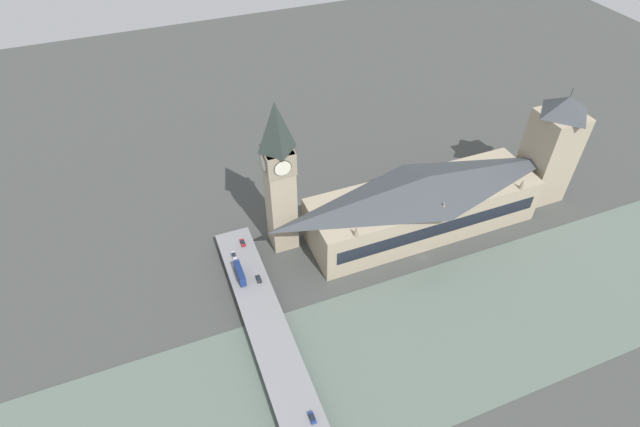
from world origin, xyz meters
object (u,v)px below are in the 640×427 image
parliament_hall (424,203)px  road_bridge (289,384)px  clock_tower (279,177)px  car_northbound_tail (312,418)px  victoria_tower (551,149)px  car_northbound_mid (234,255)px  car_southbound_tail (259,279)px  double_decker_bus_lead (240,273)px  car_northbound_lead (243,243)px

parliament_hall → road_bridge: (-54.82, 82.35, -10.33)m
clock_tower → car_northbound_tail: bearing=167.9°
parliament_hall → victoria_tower: bearing=-90.0°
parliament_hall → car_northbound_mid: parliament_hall is taller
parliament_hall → car_northbound_mid: 85.94m
car_northbound_tail → car_southbound_tail: size_ratio=1.04×
clock_tower → road_bridge: (-68.52, 20.88, -32.84)m
parliament_hall → clock_tower: size_ratio=1.47×
double_decker_bus_lead → car_northbound_tail: double_decker_bus_lead is taller
victoria_tower → car_northbound_lead: victoria_tower is taller
parliament_hall → clock_tower: bearing=77.4°
double_decker_bus_lead → clock_tower: bearing=-53.5°
car_northbound_mid → car_southbound_tail: car_southbound_tail is taller
double_decker_bus_lead → car_northbound_tail: bearing=-174.6°
clock_tower → car_northbound_mid: (-5.34, 23.61, -31.24)m
car_northbound_mid → car_southbound_tail: 17.45m
road_bridge → clock_tower: bearing=-16.9°
double_decker_bus_lead → car_northbound_mid: bearing=-1.8°
road_bridge → car_northbound_tail: (-14.36, -3.06, 1.66)m
road_bridge → car_northbound_tail: bearing=-168.0°
car_northbound_mid → car_northbound_tail: bearing=-175.7°
victoria_tower → car_northbound_lead: bearing=84.5°
victoria_tower → double_decker_bus_lead: bearing=91.6°
car_northbound_mid → double_decker_bus_lead: bearing=178.2°
victoria_tower → car_northbound_lead: (14.04, 145.01, -20.95)m
road_bridge → car_northbound_mid: 63.26m
car_northbound_mid → car_northbound_tail: size_ratio=1.04×
car_southbound_tail → car_northbound_tail: bearing=179.7°
road_bridge → double_decker_bus_lead: 51.00m
road_bridge → car_northbound_lead: (68.91, -2.69, 1.67)m
clock_tower → car_northbound_lead: (0.39, 18.18, -31.17)m
victoria_tower → car_northbound_mid: bearing=86.8°
victoria_tower → clock_tower: bearing=83.9°
car_northbound_tail → car_northbound_mid: bearing=4.3°
road_bridge → car_southbound_tail: 46.99m
clock_tower → parliament_hall: bearing=-102.6°
victoria_tower → car_northbound_lead: 147.18m
victoria_tower → car_southbound_tail: 146.05m
clock_tower → car_northbound_tail: 90.32m
car_northbound_tail → double_decker_bus_lead: bearing=5.4°
double_decker_bus_lead → car_northbound_tail: size_ratio=2.71×
clock_tower → road_bridge: size_ratio=0.45×
parliament_hall → car_northbound_tail: 105.59m
double_decker_bus_lead → car_southbound_tail: double_decker_bus_lead is taller
car_northbound_mid → car_northbound_lead: bearing=-43.4°
parliament_hall → clock_tower: clock_tower is taller
car_northbound_lead → car_northbound_tail: bearing=-179.8°
victoria_tower → parliament_hall: bearing=90.0°
road_bridge → car_southbound_tail: size_ratio=39.80×
clock_tower → car_southbound_tail: 41.81m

